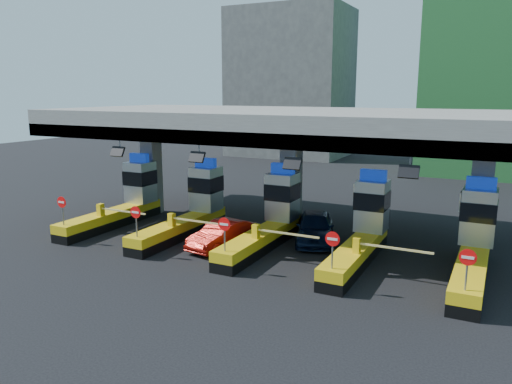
% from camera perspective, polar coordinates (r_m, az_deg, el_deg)
% --- Properties ---
extents(ground, '(120.00, 120.00, 0.00)m').
position_cam_1_polar(ground, '(26.74, 1.44, -6.04)').
color(ground, black).
rests_on(ground, ground).
extents(toll_canopy, '(28.00, 12.09, 7.00)m').
position_cam_1_polar(toll_canopy, '(28.19, 4.02, 7.55)').
color(toll_canopy, slate).
rests_on(toll_canopy, ground).
extents(toll_lane_far_left, '(4.43, 8.00, 4.16)m').
position_cam_1_polar(toll_lane_far_left, '(32.00, -14.73, -0.90)').
color(toll_lane_far_left, black).
rests_on(toll_lane_far_left, ground).
extents(toll_lane_left, '(4.43, 8.00, 4.16)m').
position_cam_1_polar(toll_lane_left, '(29.00, -7.28, -1.88)').
color(toll_lane_left, black).
rests_on(toll_lane_left, ground).
extents(toll_lane_center, '(4.43, 8.00, 4.16)m').
position_cam_1_polar(toll_lane_center, '(26.60, 1.72, -3.01)').
color(toll_lane_center, black).
rests_on(toll_lane_center, ground).
extents(toll_lane_right, '(4.43, 8.00, 4.16)m').
position_cam_1_polar(toll_lane_right, '(24.98, 12.20, -4.23)').
color(toll_lane_right, black).
rests_on(toll_lane_right, ground).
extents(toll_lane_far_right, '(4.43, 8.00, 4.16)m').
position_cam_1_polar(toll_lane_far_right, '(24.30, 23.72, -5.40)').
color(toll_lane_far_right, black).
rests_on(toll_lane_far_right, ground).
extents(bg_building_concrete, '(14.00, 10.00, 18.00)m').
position_cam_1_polar(bg_building_concrete, '(64.10, 3.96, 12.28)').
color(bg_building_concrete, '#4C4C49').
rests_on(bg_building_concrete, ground).
extents(van, '(3.43, 5.27, 1.67)m').
position_cam_1_polar(van, '(27.22, 6.78, -3.98)').
color(van, black).
rests_on(van, ground).
extents(red_car, '(2.20, 4.45, 1.40)m').
position_cam_1_polar(red_car, '(26.14, -3.87, -4.87)').
color(red_car, '#9D130C').
rests_on(red_car, ground).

